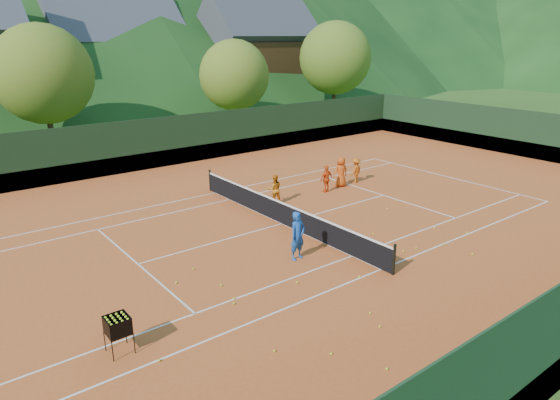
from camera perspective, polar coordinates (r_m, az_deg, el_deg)
ground at (r=21.13m, az=0.26°, el=-2.77°), size 400.00×400.00×0.00m
clay_court at (r=21.13m, az=0.26°, el=-2.74°), size 40.00×24.00×0.02m
coach at (r=17.58m, az=2.03°, el=-4.10°), size 0.69×0.50×1.77m
student_a at (r=23.46m, az=-0.61°, el=1.25°), size 0.84×0.76×1.39m
student_b at (r=25.28m, az=5.33°, el=2.43°), size 0.83×0.40×1.38m
student_c at (r=26.29m, az=6.98°, el=3.23°), size 0.87×0.66×1.59m
student_d at (r=27.13m, az=8.65°, el=3.37°), size 0.96×0.68×1.35m
tennis_ball_0 at (r=21.44m, az=20.57°, el=-3.53°), size 0.07×0.07×0.07m
tennis_ball_1 at (r=16.26m, az=1.98°, el=-9.38°), size 0.07×0.07×0.07m
tennis_ball_2 at (r=23.36m, az=12.18°, el=-0.96°), size 0.07×0.07×0.07m
tennis_ball_3 at (r=14.29m, az=11.34°, el=-13.99°), size 0.07×0.07×0.07m
tennis_ball_4 at (r=21.53m, az=17.23°, el=-3.07°), size 0.07×0.07×0.07m
tennis_ball_5 at (r=15.15m, az=-5.28°, el=-11.68°), size 0.07×0.07×0.07m
tennis_ball_7 at (r=22.50m, az=18.82°, el=-2.30°), size 0.07×0.07×0.07m
tennis_ball_8 at (r=16.80m, az=9.04°, el=-8.64°), size 0.07×0.07×0.07m
tennis_ball_9 at (r=13.12m, az=-0.66°, el=-16.85°), size 0.07×0.07×0.07m
tennis_ball_10 at (r=20.00m, az=18.19°, el=-4.83°), size 0.07×0.07×0.07m
tennis_ball_11 at (r=20.33m, az=10.60°, el=-3.81°), size 0.07×0.07×0.07m
tennis_ball_12 at (r=14.84m, az=10.27°, el=-12.61°), size 0.07×0.07×0.07m
tennis_ball_13 at (r=13.14m, az=-13.63°, el=-17.37°), size 0.07×0.07×0.07m
tennis_ball_14 at (r=16.56m, az=-11.79°, el=-9.24°), size 0.07×0.07×0.07m
tennis_ball_15 at (r=24.57m, az=13.24°, el=-0.07°), size 0.07×0.07×0.07m
tennis_ball_16 at (r=19.50m, az=21.12°, el=-5.78°), size 0.07×0.07×0.07m
tennis_ball_17 at (r=16.18m, az=-6.73°, el=-9.65°), size 0.07×0.07×0.07m
tennis_ball_19 at (r=12.79m, az=12.14°, el=-18.36°), size 0.07×0.07×0.07m
tennis_ball_20 at (r=13.08m, az=5.88°, el=-17.09°), size 0.07×0.07×0.07m
tennis_ball_21 at (r=15.41m, az=-5.29°, el=-11.13°), size 0.07×0.07×0.07m
tennis_ball_22 at (r=17.36m, az=-9.87°, el=-7.76°), size 0.07×0.07×0.07m
tennis_ball_23 at (r=19.36m, az=15.29°, el=-5.33°), size 0.07×0.07×0.07m
tennis_ball_24 at (r=18.99m, az=13.93°, el=-5.69°), size 0.07×0.07×0.07m
court_lines at (r=21.12m, az=0.26°, el=-2.71°), size 23.83×11.03×0.00m
tennis_net at (r=20.95m, az=0.26°, el=-1.44°), size 0.10×12.07×1.10m
perimeter_fence at (r=20.71m, az=0.27°, el=0.51°), size 40.40×24.24×3.00m
ball_hopper at (r=13.35m, az=-18.07°, el=-13.54°), size 0.57×0.57×1.00m
chalet_mid at (r=52.81m, az=-18.24°, el=14.64°), size 12.65×8.82×11.45m
chalet_right at (r=55.78m, az=-2.65°, el=15.92°), size 11.50×8.82×11.91m
tree_b at (r=36.52m, az=-25.48°, el=12.84°), size 6.40×6.40×8.40m
tree_c at (r=41.13m, az=-5.24°, el=14.01°), size 5.60×5.60×7.35m
tree_d at (r=49.32m, az=6.33°, el=15.82°), size 6.80×6.80×8.93m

